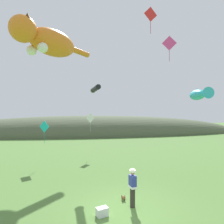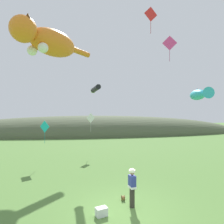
{
  "view_description": "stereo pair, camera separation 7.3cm",
  "coord_description": "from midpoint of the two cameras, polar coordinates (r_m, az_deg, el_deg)",
  "views": [
    {
      "loc": [
        -2.01,
        -8.91,
        4.48
      ],
      "look_at": [
        0.0,
        4.0,
        4.41
      ],
      "focal_mm": 32.0,
      "sensor_mm": 36.0,
      "label": 1
    },
    {
      "loc": [
        -1.94,
        -8.92,
        4.48
      ],
      "look_at": [
        0.0,
        4.0,
        4.41
      ],
      "focal_mm": 32.0,
      "sensor_mm": 36.0,
      "label": 2
    }
  ],
  "objects": [
    {
      "name": "ground_plane",
      "position": [
        10.17,
        3.62,
        -25.83
      ],
      "size": [
        120.0,
        120.0,
        0.0
      ],
      "primitive_type": "plane",
      "color": "#517A38"
    },
    {
      "name": "kite_diamond_white",
      "position": [
        20.63,
        -6.32,
        -1.76
      ],
      "size": [
        0.87,
        0.56,
        1.92
      ],
      "color": "white"
    },
    {
      "name": "kite_diamond_teal",
      "position": [
        17.76,
        -18.89,
        -4.06
      ],
      "size": [
        0.86,
        0.58,
        1.92
      ],
      "color": "#19BFBF"
    },
    {
      "name": "kite_diamond_red",
      "position": [
        16.79,
        10.83,
        25.68
      ],
      "size": [
        1.09,
        0.23,
        2.01
      ],
      "color": "red"
    },
    {
      "name": "festival_attendant",
      "position": [
        9.96,
        5.67,
        -20.43
      ],
      "size": [
        0.34,
        0.46,
        1.77
      ],
      "color": "#332D28",
      "rests_on": "ground"
    },
    {
      "name": "kite_diamond_pink",
      "position": [
        17.89,
        15.95,
        18.33
      ],
      "size": [
        1.17,
        0.3,
        2.1
      ],
      "color": "#E53F8C"
    },
    {
      "name": "kite_tube_streamer",
      "position": [
        15.16,
        -4.93,
        6.62
      ],
      "size": [
        0.63,
        2.61,
        0.44
      ],
      "color": "black"
    },
    {
      "name": "picnic_cooler",
      "position": [
        9.51,
        -3.1,
        -26.58
      ],
      "size": [
        0.57,
        0.47,
        0.36
      ],
      "color": "white",
      "rests_on": "ground"
    },
    {
      "name": "distant_hill_ridge",
      "position": [
        39.35,
        -5.95,
        -6.25
      ],
      "size": [
        61.28,
        13.45,
        7.14
      ],
      "color": "#4C563D",
      "rests_on": "ground"
    },
    {
      "name": "kite_giant_cat",
      "position": [
        20.4,
        -18.13,
        18.7
      ],
      "size": [
        6.78,
        7.69,
        2.88
      ],
      "color": "orange"
    },
    {
      "name": "kite_spool",
      "position": [
        10.87,
        3.07,
        -23.29
      ],
      "size": [
        0.15,
        0.26,
        0.26
      ],
      "color": "olive",
      "rests_on": "ground"
    },
    {
      "name": "kite_fish_windsock",
      "position": [
        15.16,
        23.5,
        4.64
      ],
      "size": [
        1.22,
        2.85,
        0.85
      ],
      "color": "#33B2CC"
    }
  ]
}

